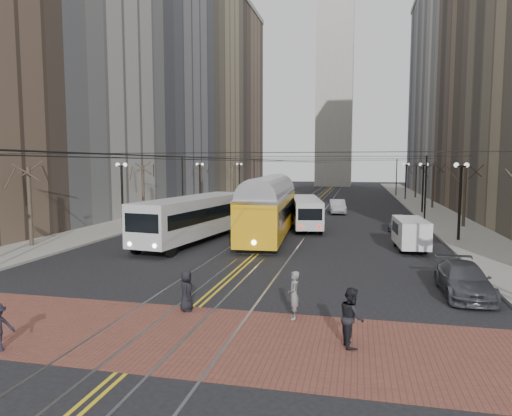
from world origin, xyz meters
The scene contains 25 objects.
ground centered at (0.00, 0.00, 0.00)m, with size 260.00×260.00×0.00m, color black.
sidewalk_left centered at (-15.00, 45.00, 0.07)m, with size 5.00×140.00×0.15m, color gray.
sidewalk_right centered at (15.00, 45.00, 0.07)m, with size 5.00×140.00×0.15m, color gray.
crosswalk_band centered at (0.00, -4.00, 0.01)m, with size 25.00×6.00×0.01m, color brown.
streetcar_rails centered at (0.00, 45.00, 0.00)m, with size 4.80×130.00×0.02m, color gray.
centre_lines centered at (0.00, 45.00, 0.01)m, with size 0.42×130.00×0.01m, color gold.
building_left_mid centered at (-25.50, 46.00, 17.00)m, with size 16.00×20.00×34.00m, color slate.
building_left_midfar centered at (-27.50, 66.00, 26.00)m, with size 20.00×20.00×52.00m, color gray.
building_left_far centered at (-25.50, 86.00, 20.00)m, with size 16.00×20.00×40.00m, color brown.
building_right_midfar centered at (27.50, 66.00, 26.00)m, with size 20.00×20.00×52.00m, color #A7A49D.
building_right_far centered at (25.50, 86.00, 20.00)m, with size 16.00×20.00×40.00m, color slate.
clock_tower centered at (0.00, 102.00, 35.96)m, with size 12.00×12.00×66.00m.
lamp_posts centered at (0.00, 28.75, 2.80)m, with size 27.60×57.20×5.60m.
street_trees centered at (0.00, 35.25, 2.80)m, with size 31.68×53.28×5.60m.
trolley_wires centered at (0.00, 34.83, 3.77)m, with size 25.96×120.00×6.60m.
transit_bus centered at (-5.44, 13.62, 1.67)m, with size 2.78×13.37×3.34m, color #BBBBBB.
streetcar centered at (-0.50, 17.19, 1.86)m, with size 2.93×15.78×3.72m, color gold.
rear_bus centered at (1.80, 22.90, 1.34)m, with size 2.24×10.30×2.69m, color silver.
cargo_van centered at (9.83, 13.77, 1.05)m, with size 1.83×4.76×2.11m, color silver.
sedan_grey centered at (9.91, 23.23, 0.72)m, with size 1.71×4.25×1.45m, color #43454B.
sedan_silver centered at (4.00, 35.70, 0.81)m, with size 1.72×4.95×1.63m, color #97999E.
sedan_parked centered at (10.98, 3.20, 0.70)m, with size 1.97×4.85×1.41m, color #3E4046.
pedestrian_a centered at (-0.20, -1.50, 0.81)m, with size 0.78×0.51×1.60m, color black.
pedestrian_b centered at (4.07, -1.50, 0.91)m, with size 0.66×0.43×1.80m, color slate.
pedestrian_c centered at (6.21, -3.67, 0.96)m, with size 0.92×0.72×1.90m, color black.
Camera 1 is at (6.33, -18.04, 5.81)m, focal length 32.00 mm.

